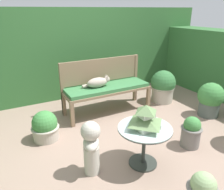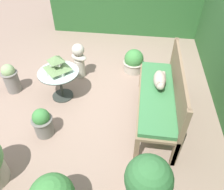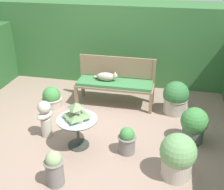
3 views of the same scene
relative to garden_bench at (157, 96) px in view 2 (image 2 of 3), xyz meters
The scene contains 12 objects.
ground 1.04m from the garden_bench, 104.83° to the right, with size 30.00×30.00×0.00m, color gray.
foliage_hedge_left 3.19m from the garden_bench, 166.19° to the right, with size 0.70×3.50×1.39m, color #285628.
garden_bench is the anchor object (origin of this frame).
bench_backrest 0.35m from the garden_bench, 90.00° to the left, with size 1.58×0.06×0.96m.
cat 0.24m from the garden_bench, behind, with size 0.50×0.19×0.21m.
patio_table 1.56m from the garden_bench, 100.89° to the right, with size 0.64×0.64×0.51m.
pagoda_birdhouse 1.57m from the garden_bench, 100.89° to the right, with size 0.35×0.35×0.29m.
garden_bust 1.65m from the garden_bench, 123.73° to the right, with size 0.28×0.35×0.66m.
potted_plant_bench_left 1.23m from the garden_bench, ahead, with size 0.50×0.50×0.66m.
potted_plant_hedge_corner 1.31m from the garden_bench, 162.32° to the right, with size 0.41×0.41×0.45m.
potted_plant_patio_mid 2.44m from the garden_bench, 97.78° to the right, with size 0.27×0.27×0.53m.
potted_plant_bench_right 1.63m from the garden_bench, 71.65° to the right, with size 0.29×0.29×0.45m.
Camera 2 is at (2.59, 0.60, 2.48)m, focal length 35.00 mm.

